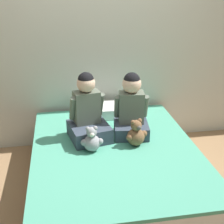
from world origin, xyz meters
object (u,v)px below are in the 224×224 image
child_on_right (131,109)px  teddy_bear_held_by_left_child (92,141)px  teddy_bear_held_by_right_child (136,134)px  pillow_at_headboard (103,110)px  child_on_left (88,114)px  bed (115,169)px

child_on_right → teddy_bear_held_by_left_child: size_ratio=2.61×
teddy_bear_held_by_right_child → pillow_at_headboard: (-0.20, 0.72, -0.05)m
child_on_left → pillow_at_headboard: (0.22, 0.50, -0.19)m
child_on_left → bed: bearing=-60.5°
teddy_bear_held_by_right_child → child_on_left: bearing=132.1°
bed → child_on_right: 0.58m
bed → child_on_left: size_ratio=2.94×
bed → teddy_bear_held_by_left_child: bearing=-176.9°
child_on_right → teddy_bear_held_by_right_child: size_ratio=2.41×
teddy_bear_held_by_left_child → pillow_at_headboard: teddy_bear_held_by_left_child is taller
child_on_right → pillow_at_headboard: (-0.20, 0.50, -0.21)m
teddy_bear_held_by_right_child → teddy_bear_held_by_left_child: bearing=165.6°
bed → teddy_bear_held_by_right_child: (0.20, 0.02, 0.33)m
teddy_bear_held_by_left_child → teddy_bear_held_by_right_child: 0.41m
teddy_bear_held_by_right_child → child_on_right: bearing=69.7°
bed → child_on_right: (0.20, 0.25, 0.49)m
bed → teddy_bear_held_by_left_child: (-0.21, -0.01, 0.32)m
bed → teddy_bear_held_by_right_child: teddy_bear_held_by_right_child is taller
child_on_left → pillow_at_headboard: child_on_left is taller
bed → teddy_bear_held_by_left_child: size_ratio=7.91×
teddy_bear_held_by_left_child → pillow_at_headboard: (0.21, 0.76, -0.04)m
child_on_right → pillow_at_headboard: 0.57m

